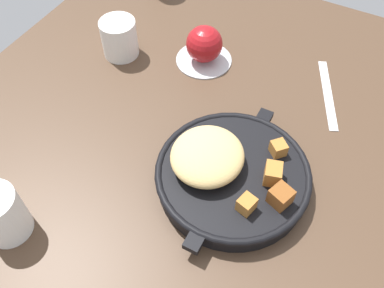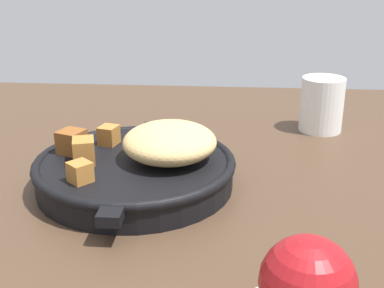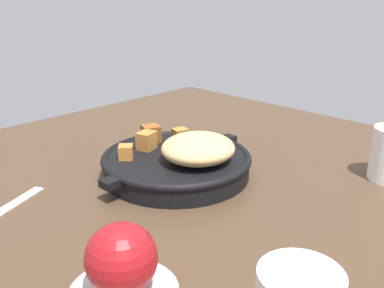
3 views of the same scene
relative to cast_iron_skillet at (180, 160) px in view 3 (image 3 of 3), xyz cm
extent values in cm
cube|color=#473323|center=(3.29, 4.53, -4.01)|extent=(106.65, 102.29, 2.40)
cylinder|color=black|center=(0.12, -0.61, -1.07)|extent=(24.00, 24.00, 3.48)
torus|color=black|center=(0.12, -0.61, 0.39)|extent=(24.72, 24.72, 1.20)
cube|color=black|center=(13.33, -0.61, 0.15)|extent=(2.64, 2.40, 1.20)
cube|color=black|center=(-13.09, -0.61, 0.15)|extent=(2.64, 2.40, 1.20)
ellipsoid|color=tan|center=(-0.57, 3.65, 2.86)|extent=(11.90, 11.42, 4.38)
cube|color=#A86B2D|center=(6.76, -5.41, 1.81)|extent=(3.19, 3.19, 2.28)
cube|color=#A86B2D|center=(-4.99, -4.96, 1.90)|extent=(2.95, 2.78, 2.45)
cube|color=#A86B2D|center=(1.55, -6.43, 2.18)|extent=(3.60, 3.24, 3.03)
cube|color=brown|center=(-1.59, -8.88, 2.13)|extent=(3.80, 3.78, 2.92)
sphere|color=maroon|center=(24.50, 16.87, 1.45)|extent=(7.32, 7.32, 7.32)
camera|label=1|loc=(-34.92, -11.89, 55.23)|focal=39.11mm
camera|label=2|loc=(56.25, 10.74, 24.40)|focal=47.21mm
camera|label=3|loc=(45.38, 46.84, 26.59)|focal=40.08mm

